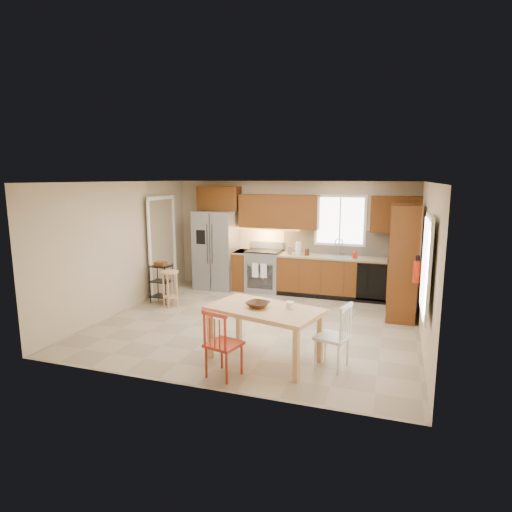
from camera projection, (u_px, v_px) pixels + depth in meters
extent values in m
plane|color=tan|center=(257.00, 323.00, 7.66)|extent=(5.50, 5.50, 0.00)
cube|color=silver|center=(257.00, 182.00, 7.21)|extent=(5.50, 5.00, 0.02)
cube|color=#CCB793|center=(291.00, 236.00, 9.77)|extent=(5.50, 0.02, 2.50)
cube|color=#CCB793|center=(192.00, 290.00, 5.10)|extent=(5.50, 0.02, 2.50)
cube|color=#CCB793|center=(123.00, 247.00, 8.29)|extent=(0.02, 5.00, 2.50)
cube|color=#CCB793|center=(426.00, 265.00, 6.59)|extent=(0.02, 5.00, 2.50)
cube|color=gray|center=(217.00, 250.00, 10.01)|extent=(0.92, 0.75, 1.82)
cube|color=gray|center=(264.00, 271.00, 9.79)|extent=(0.76, 0.63, 0.92)
cube|color=brown|center=(242.00, 270.00, 9.98)|extent=(0.30, 0.60, 0.90)
cube|color=brown|center=(345.00, 277.00, 9.24)|extent=(2.92, 0.60, 0.90)
cube|color=black|center=(371.00, 282.00, 8.79)|extent=(0.60, 0.02, 0.78)
cube|color=#C7B596|center=(348.00, 242.00, 9.37)|extent=(2.92, 0.03, 0.55)
cube|color=#623810|center=(219.00, 198.00, 9.98)|extent=(1.00, 0.35, 0.55)
cube|color=#623810|center=(279.00, 212.00, 9.58)|extent=(1.80, 0.35, 0.75)
cube|color=#623810|center=(396.00, 214.00, 8.81)|extent=(1.00, 0.35, 0.75)
cube|color=white|center=(340.00, 221.00, 9.34)|extent=(1.12, 0.04, 1.12)
cube|color=gray|center=(337.00, 258.00, 9.22)|extent=(0.62, 0.46, 0.16)
cube|color=#FFBF66|center=(266.00, 229.00, 9.72)|extent=(1.60, 0.30, 0.01)
imported|color=#B6230C|center=(355.00, 254.00, 8.99)|extent=(0.09, 0.09, 0.19)
cylinder|color=white|center=(298.00, 248.00, 9.40)|extent=(0.12, 0.12, 0.28)
cylinder|color=gray|center=(289.00, 250.00, 9.48)|extent=(0.11, 0.11, 0.18)
cylinder|color=#4B2814|center=(307.00, 252.00, 9.33)|extent=(0.10, 0.10, 0.14)
cube|color=brown|center=(403.00, 262.00, 7.84)|extent=(0.50, 0.95, 2.10)
cylinder|color=#B6230C|center=(417.00, 272.00, 6.79)|extent=(0.12, 0.12, 0.36)
cube|color=white|center=(427.00, 266.00, 5.50)|extent=(0.04, 1.02, 1.32)
cube|color=#8C7A59|center=(162.00, 247.00, 9.51)|extent=(0.04, 0.95, 2.10)
imported|color=#4B2814|center=(258.00, 308.00, 6.02)|extent=(0.38, 0.38, 0.08)
cylinder|color=white|center=(290.00, 306.00, 5.97)|extent=(0.14, 0.14, 0.13)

